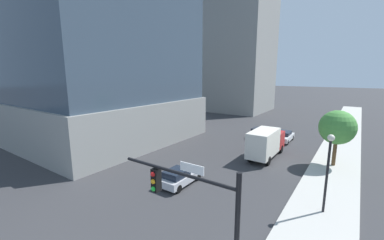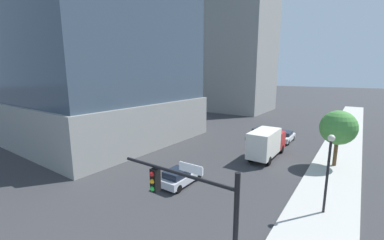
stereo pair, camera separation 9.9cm
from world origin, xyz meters
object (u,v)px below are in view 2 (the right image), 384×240
object	(u,v)px
car_white	(285,137)
construction_building	(241,41)
car_red	(260,132)
traffic_light_pole	(194,207)
car_silver	(180,176)
box_truck	(266,142)
street_tree	(338,128)
street_lamp	(329,162)

from	to	relation	value
car_white	construction_building	bearing A→B (deg)	126.41
car_red	traffic_light_pole	bearing A→B (deg)	-75.77
construction_building	car_red	bearing A→B (deg)	-59.38
car_silver	box_truck	world-z (taller)	box_truck
construction_building	street_tree	distance (m)	41.93
construction_building	car_silver	distance (m)	48.64
construction_building	car_red	size ratio (longest dim) A/B	9.47
car_silver	box_truck	size ratio (longest dim) A/B	0.60
car_silver	box_truck	xyz separation A→B (m)	(3.79, 10.81, 1.09)
traffic_light_pole	construction_building	bearing A→B (deg)	112.35
street_lamp	car_red	bearing A→B (deg)	121.47
car_red	construction_building	bearing A→B (deg)	120.62
traffic_light_pole	car_silver	distance (m)	11.20
construction_building	street_lamp	distance (m)	50.22
construction_building	traffic_light_pole	world-z (taller)	construction_building
traffic_light_pole	car_red	world-z (taller)	traffic_light_pole
box_truck	car_silver	bearing A→B (deg)	-109.35
traffic_light_pole	car_white	size ratio (longest dim) A/B	1.34
construction_building	car_red	distance (m)	32.55
traffic_light_pole	car_silver	world-z (taller)	traffic_light_pole
car_silver	car_red	distance (m)	19.40
car_red	street_lamp	bearing A→B (deg)	-58.53
street_lamp	car_silver	distance (m)	11.25
box_truck	car_red	bearing A→B (deg)	113.84
street_tree	car_white	distance (m)	10.05
traffic_light_pole	street_tree	distance (m)	20.56
street_tree	car_red	xyz separation A→B (m)	(-10.39, 7.21, -3.36)
street_lamp	box_truck	bearing A→B (deg)	127.88
car_silver	street_tree	bearing A→B (deg)	49.55
construction_building	car_white	size ratio (longest dim) A/B	9.04
street_tree	car_silver	size ratio (longest dim) A/B	1.34
car_silver	car_white	size ratio (longest dim) A/B	0.96
traffic_light_pole	street_tree	bearing A→B (deg)	80.42
car_white	box_truck	distance (m)	8.25
construction_building	car_red	xyz separation A→B (m)	(14.19, -23.97, -16.83)
car_red	box_truck	world-z (taller)	box_truck
box_truck	car_white	bearing A→B (deg)	90.00
street_lamp	car_red	world-z (taller)	street_lamp
construction_building	car_red	world-z (taller)	construction_building
car_white	box_truck	bearing A→B (deg)	-90.00
traffic_light_pole	box_truck	world-z (taller)	traffic_light_pole
street_tree	street_lamp	bearing A→B (deg)	-88.47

